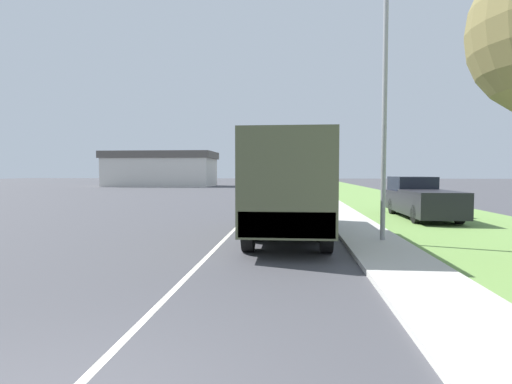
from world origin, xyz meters
TOP-DOWN VIEW (x-y plane):
  - ground_plane at (0.00, 40.00)m, footprint 180.00×180.00m
  - lane_centre_stripe at (0.00, 40.00)m, footprint 0.12×120.00m
  - sidewalk_right at (4.50, 40.00)m, footprint 1.80×120.00m
  - grass_strip_right at (8.90, 40.00)m, footprint 7.00×120.00m
  - military_truck at (1.97, 9.99)m, footprint 2.33×7.82m
  - car_nearest_ahead at (2.18, 20.92)m, footprint 1.70×4.77m
  - car_second_ahead at (1.58, 36.10)m, footprint 1.73×4.59m
  - car_third_ahead at (-1.96, 50.60)m, footprint 1.90×4.77m
  - car_fourth_ahead at (1.41, 59.40)m, footprint 1.84×4.25m
  - pickup_truck at (7.96, 16.09)m, footprint 1.94×5.78m
  - lamp_post at (4.57, 9.23)m, footprint 1.69×0.24m
  - building_distant at (-17.43, 55.69)m, footprint 16.07×8.35m

SIDE VIEW (x-z plane):
  - ground_plane at x=0.00m, z-range 0.00..0.00m
  - lane_centre_stripe at x=0.00m, z-range 0.00..0.00m
  - grass_strip_right at x=8.90m, z-range 0.00..0.02m
  - sidewalk_right at x=4.50m, z-range 0.00..0.12m
  - car_third_ahead at x=-1.96m, z-range -0.07..1.39m
  - car_second_ahead at x=1.58m, z-range -0.08..1.49m
  - car_fourth_ahead at x=1.41m, z-range -0.08..1.50m
  - car_nearest_ahead at x=2.18m, z-range -0.09..1.56m
  - pickup_truck at x=7.96m, z-range -0.03..1.83m
  - military_truck at x=1.97m, z-range 0.14..3.30m
  - building_distant at x=-17.43m, z-range 0.03..5.17m
  - lamp_post at x=4.57m, z-range 0.82..9.23m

